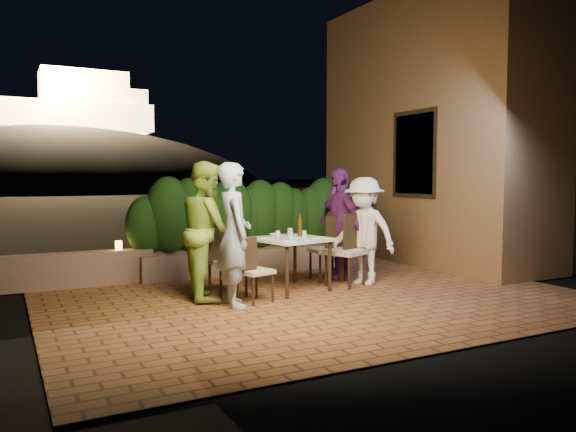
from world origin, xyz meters
TOP-DOWN VIEW (x-y plane):
  - ground at (0.00, 0.00)m, footprint 400.00×400.00m
  - terrace_floor at (0.00, 0.50)m, footprint 7.00×6.00m
  - building_wall at (3.60, 2.00)m, footprint 1.60×5.00m
  - window_pane at (2.82, 1.50)m, footprint 0.08×1.00m
  - window_frame at (2.81, 1.50)m, footprint 0.06×1.15m
  - planter at (0.20, 2.30)m, footprint 4.20×0.55m
  - hedge at (0.20, 2.30)m, footprint 4.00×0.70m
  - parapet at (-2.80, 2.30)m, footprint 2.20×0.30m
  - hill at (2.00, 60.00)m, footprint 52.00×40.00m
  - fortress at (2.00, 60.00)m, footprint 26.00×8.00m
  - dining_table at (-0.13, 0.60)m, footprint 1.09×1.09m
  - plate_nw at (-0.32, 0.32)m, footprint 0.21×0.21m
  - plate_sw at (-0.48, 0.80)m, footprint 0.24×0.24m
  - plate_ne at (0.20, 0.47)m, footprint 0.21×0.21m
  - plate_se at (0.09, 0.89)m, footprint 0.20×0.20m
  - plate_centre at (-0.10, 0.61)m, footprint 0.21×0.21m
  - plate_front at (-0.05, 0.26)m, footprint 0.19×0.19m
  - glass_nw at (-0.21, 0.47)m, footprint 0.06×0.06m
  - glass_sw at (-0.27, 0.74)m, footprint 0.06×0.06m
  - glass_ne at (0.03, 0.51)m, footprint 0.06×0.06m
  - glass_se at (-0.07, 0.75)m, footprint 0.07×0.07m
  - beer_bottle at (0.06, 0.69)m, footprint 0.06×0.06m
  - bowl at (-0.24, 0.89)m, footprint 0.20×0.20m
  - chair_left_front at (-0.89, 0.16)m, footprint 0.48×0.48m
  - chair_left_back at (-1.04, 0.71)m, footprint 0.48×0.48m
  - chair_right_front at (0.73, 0.54)m, footprint 0.65×0.65m
  - chair_right_back at (0.69, 1.01)m, footprint 0.52×0.52m
  - diner_blue at (-1.19, 0.10)m, footprint 0.52×0.71m
  - diner_green at (-1.34, 0.65)m, footprint 0.83×0.99m
  - diner_white at (1.05, 0.52)m, footprint 0.94×1.18m
  - diner_purple at (0.97, 1.09)m, footprint 0.45×1.03m
  - parapet_lamp at (-2.18, 2.30)m, footprint 0.10×0.10m

SIDE VIEW (x-z plane):
  - hill at x=2.00m, z-range -15.00..7.00m
  - terrace_floor at x=0.00m, z-range -0.15..0.00m
  - ground at x=0.00m, z-range -0.02..-0.02m
  - planter at x=0.20m, z-range 0.00..0.40m
  - parapet at x=-2.80m, z-range 0.00..0.50m
  - dining_table at x=-0.13m, z-range 0.00..0.75m
  - chair_left_front at x=-0.89m, z-range 0.00..0.84m
  - chair_left_back at x=-1.04m, z-range 0.00..0.98m
  - chair_right_back at x=0.69m, z-range 0.00..1.00m
  - chair_right_front at x=0.73m, z-range 0.00..1.06m
  - parapet_lamp at x=-2.18m, z-range 0.50..0.64m
  - plate_front at x=-0.05m, z-range 0.75..0.76m
  - plate_se at x=0.09m, z-range 0.75..0.76m
  - plate_centre at x=-0.10m, z-range 0.75..0.76m
  - plate_nw at x=-0.32m, z-range 0.75..0.76m
  - plate_ne at x=0.20m, z-range 0.75..0.76m
  - plate_sw at x=-0.48m, z-range 0.75..0.76m
  - bowl at x=-0.24m, z-range 0.75..0.79m
  - glass_sw at x=-0.27m, z-range 0.75..0.85m
  - diner_white at x=1.05m, z-range 0.00..1.60m
  - glass_ne at x=0.03m, z-range 0.75..0.85m
  - glass_nw at x=-0.21m, z-range 0.75..0.85m
  - glass_se at x=-0.07m, z-range 0.75..0.87m
  - diner_purple at x=0.97m, z-range 0.00..1.74m
  - diner_blue at x=-1.19m, z-range 0.00..1.78m
  - diner_green at x=-1.34m, z-range 0.00..1.81m
  - beer_bottle at x=0.06m, z-range 0.75..1.07m
  - hedge at x=0.20m, z-range 0.40..1.50m
  - window_pane at x=2.82m, z-range 1.30..2.70m
  - window_frame at x=2.81m, z-range 1.23..2.77m
  - building_wall at x=3.60m, z-range 0.00..5.00m
  - fortress at x=2.00m, z-range 6.50..14.50m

